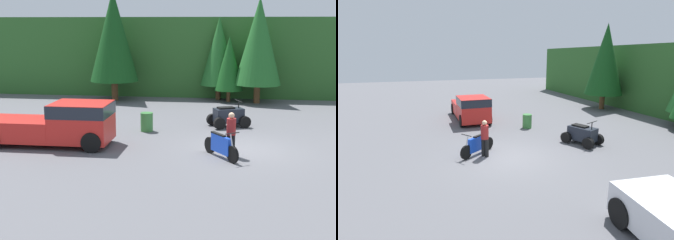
# 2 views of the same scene
# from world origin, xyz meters

# --- Properties ---
(ground_plane) EXTENTS (80.00, 80.00, 0.00)m
(ground_plane) POSITION_xyz_m (0.00, 0.00, 0.00)
(ground_plane) COLOR #5B5B60
(hillside_backdrop) EXTENTS (44.00, 6.00, 5.38)m
(hillside_backdrop) POSITION_xyz_m (0.00, 16.00, 2.69)
(hillside_backdrop) COLOR #2D6028
(hillside_backdrop) RESTS_ON ground_plane
(tree_left) EXTENTS (3.13, 3.13, 7.11)m
(tree_left) POSITION_xyz_m (-8.07, 11.33, 4.18)
(tree_left) COLOR brown
(tree_left) RESTS_ON ground_plane
(tree_mid_left) EXTENTS (2.38, 2.38, 5.41)m
(tree_mid_left) POSITION_xyz_m (-1.35, 12.57, 3.18)
(tree_mid_left) COLOR brown
(tree_mid_left) RESTS_ON ground_plane
(tree_mid_right) EXTENTS (1.84, 1.84, 4.19)m
(tree_mid_right) POSITION_xyz_m (-0.66, 11.71, 2.46)
(tree_mid_right) COLOR brown
(tree_mid_right) RESTS_ON ground_plane
(tree_right) EXTENTS (2.90, 2.90, 6.59)m
(tree_right) POSITION_xyz_m (1.12, 11.46, 3.88)
(tree_right) COLOR brown
(tree_right) RESTS_ON ground_plane
(pickup_truck_red) EXTENTS (5.25, 2.08, 1.82)m
(pickup_truck_red) POSITION_xyz_m (-7.43, -0.27, 0.96)
(pickup_truck_red) COLOR red
(pickup_truck_red) RESTS_ON ground_plane
(dirt_bike) EXTENTS (1.33, 1.83, 1.12)m
(dirt_bike) POSITION_xyz_m (-0.83, -1.25, 0.46)
(dirt_bike) COLOR black
(dirt_bike) RESTS_ON ground_plane
(quad_atv) EXTENTS (2.20, 1.82, 1.27)m
(quad_atv) POSITION_xyz_m (-0.59, 4.27, 0.49)
(quad_atv) COLOR black
(quad_atv) RESTS_ON ground_plane
(rider_person) EXTENTS (0.50, 0.50, 1.71)m
(rider_person) POSITION_xyz_m (-0.46, -0.99, 0.93)
(rider_person) COLOR black
(rider_person) RESTS_ON ground_plane
(steel_barrel) EXTENTS (0.58, 0.58, 0.88)m
(steel_barrel) POSITION_xyz_m (-4.39, 2.76, 0.44)
(steel_barrel) COLOR #387A38
(steel_barrel) RESTS_ON ground_plane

